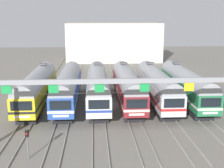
# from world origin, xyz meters

# --- Properties ---
(ground_plane) EXTENTS (160.00, 160.00, 0.00)m
(ground_plane) POSITION_xyz_m (0.00, 0.00, 0.00)
(ground_plane) COLOR slate
(track_bed) EXTENTS (22.13, 70.00, 0.15)m
(track_bed) POSITION_xyz_m (0.00, 17.00, 0.07)
(track_bed) COLOR gray
(track_bed) RESTS_ON ground
(commuter_train_yellow) EXTENTS (2.88, 18.06, 5.05)m
(commuter_train_yellow) POSITION_xyz_m (-10.31, -0.00, 2.69)
(commuter_train_yellow) COLOR gold
(commuter_train_yellow) RESTS_ON ground
(commuter_train_blue) EXTENTS (2.88, 18.06, 4.77)m
(commuter_train_blue) POSITION_xyz_m (-6.19, -0.01, 2.69)
(commuter_train_blue) COLOR #284C9E
(commuter_train_blue) RESTS_ON ground
(commuter_train_silver) EXTENTS (2.88, 18.06, 5.05)m
(commuter_train_silver) POSITION_xyz_m (-2.06, -0.00, 2.69)
(commuter_train_silver) COLOR silver
(commuter_train_silver) RESTS_ON ground
(commuter_train_maroon) EXTENTS (2.88, 18.06, 5.05)m
(commuter_train_maroon) POSITION_xyz_m (2.06, -0.00, 2.69)
(commuter_train_maroon) COLOR maroon
(commuter_train_maroon) RESTS_ON ground
(commuter_train_stainless) EXTENTS (2.88, 18.06, 5.05)m
(commuter_train_stainless) POSITION_xyz_m (6.19, -0.00, 2.69)
(commuter_train_stainless) COLOR #B2B5BA
(commuter_train_stainless) RESTS_ON ground
(commuter_train_green) EXTENTS (2.88, 18.06, 5.05)m
(commuter_train_green) POSITION_xyz_m (10.31, -0.00, 2.69)
(commuter_train_green) COLOR #236B42
(commuter_train_green) RESTS_ON ground
(catenary_gantry) EXTENTS (25.86, 0.44, 6.97)m
(catenary_gantry) POSITION_xyz_m (0.00, -13.50, 5.35)
(catenary_gantry) COLOR gray
(catenary_gantry) RESTS_ON ground
(yard_signal_mast) EXTENTS (0.28, 0.35, 2.69)m
(yard_signal_mast) POSITION_xyz_m (-8.25, -15.74, 1.88)
(yard_signal_mast) COLOR #59595E
(yard_signal_mast) RESTS_ON ground
(maintenance_building) EXTENTS (25.43, 10.00, 10.31)m
(maintenance_building) POSITION_xyz_m (2.92, 40.92, 5.16)
(maintenance_building) COLOR beige
(maintenance_building) RESTS_ON ground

